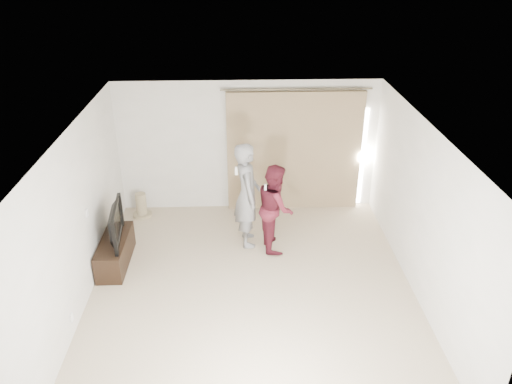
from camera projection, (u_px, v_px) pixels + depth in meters
floor at (252, 289)px, 7.79m from camera, size 5.50×5.50×0.00m
wall_back at (248, 147)px, 9.65m from camera, size 5.00×0.04×2.60m
wall_left at (77, 220)px, 7.12m from camera, size 0.04×5.50×2.60m
ceiling at (252, 132)px, 6.62m from camera, size 5.00×5.50×0.01m
curtain at (295, 152)px, 9.67m from camera, size 2.80×0.11×2.46m
tv_console at (115, 251)px, 8.32m from camera, size 0.42×1.22×0.47m
tv at (111, 224)px, 8.08m from camera, size 0.25×1.05×0.60m
scratching_post at (142, 207)px, 9.77m from camera, size 0.37×0.37×0.49m
person_man at (247, 195)px, 8.60m from camera, size 0.53×0.74×1.90m
person_woman at (275, 207)px, 8.56m from camera, size 0.65×0.81×1.56m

